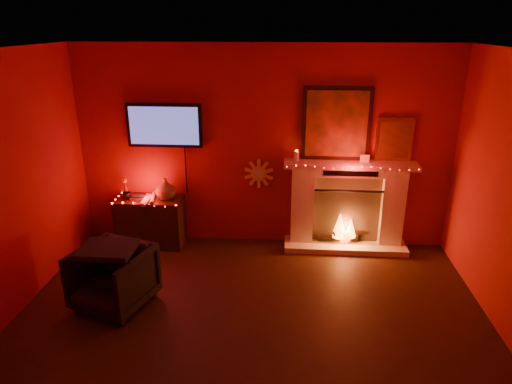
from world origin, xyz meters
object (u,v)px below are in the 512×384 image
Objects in this scene: tv at (164,126)px; sunburst_clock at (259,174)px; console_table at (151,218)px; fireplace at (347,197)px; armchair at (113,278)px.

tv reaches higher than sunburst_clock.
sunburst_clock reaches higher than console_table.
tv is at bearing 41.03° from console_table.
console_table is (-2.66, -0.13, -0.34)m from fireplace.
tv is at bearing -178.76° from sunburst_clock.
console_table is 1.49m from armchair.
sunburst_clock is 2.34m from armchair.
console_table is at bearing -177.22° from fireplace.
fireplace reaches higher than sunburst_clock.
tv is 3.10× the size of sunburst_clock.
fireplace is 1.23m from sunburst_clock.
console_table reaches higher than armchair.
sunburst_clock is (1.25, 0.03, -0.65)m from tv.
tv is 1.65× the size of armchair.
sunburst_clock is 0.41× the size of console_table.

